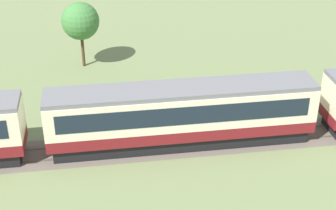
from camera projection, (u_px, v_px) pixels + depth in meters
name	position (u px, v px, depth m)	size (l,w,h in m)	color
passenger_train	(186.00, 113.00, 33.90)	(94.17, 2.84, 4.28)	maroon
railway_track	(243.00, 138.00, 35.57)	(161.71, 3.60, 0.04)	#665B51
yard_tree_0	(80.00, 21.00, 44.13)	(3.26, 3.26, 5.84)	#4C3823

